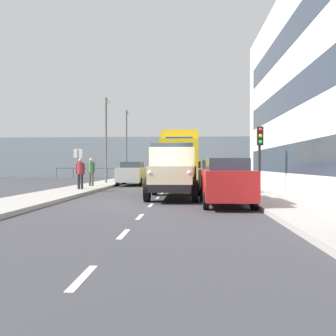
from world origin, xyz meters
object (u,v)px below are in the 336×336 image
at_px(car_silver_oppositeside_0, 132,173).
at_px(pedestrian_in_dark_coat, 91,169).
at_px(lamp_post_far, 127,138).
at_px(lorry_cargo_yellow, 180,157).
at_px(car_red_kerbside_near, 226,181).
at_px(car_grey_kerbside_1, 215,176).
at_px(traffic_light_near, 260,145).
at_px(street_sign, 78,162).
at_px(truck_vintage_cream, 172,172).
at_px(lamp_post_promenade, 107,132).
at_px(pedestrian_strolling, 80,171).
at_px(car_maroon_kerbside_2, 209,174).

height_order(car_silver_oppositeside_0, pedestrian_in_dark_coat, pedestrian_in_dark_coat).
distance_m(car_silver_oppositeside_0, lamp_post_far, 10.92).
height_order(lorry_cargo_yellow, car_red_kerbside_near, lorry_cargo_yellow).
xyz_separation_m(car_grey_kerbside_1, traffic_light_near, (-2.10, 1.09, 1.58)).
relative_size(lorry_cargo_yellow, street_sign, 3.65).
bearing_deg(street_sign, traffic_light_near, 166.90).
xyz_separation_m(truck_vintage_cream, street_sign, (5.53, -4.15, 0.50)).
height_order(truck_vintage_cream, lamp_post_promenade, lamp_post_promenade).
distance_m(pedestrian_strolling, lamp_post_promenade, 8.12).
height_order(truck_vintage_cream, car_maroon_kerbside_2, truck_vintage_cream).
height_order(car_grey_kerbside_1, car_maroon_kerbside_2, same).
distance_m(lorry_cargo_yellow, car_red_kerbside_near, 12.65).
height_order(lamp_post_promenade, lamp_post_far, lamp_post_far).
bearing_deg(pedestrian_strolling, lamp_post_promenade, -87.84).
xyz_separation_m(lorry_cargo_yellow, car_grey_kerbside_1, (-1.97, 7.06, -1.18)).
height_order(traffic_light_near, lamp_post_promenade, lamp_post_promenade).
relative_size(car_maroon_kerbside_2, car_silver_oppositeside_0, 0.94).
relative_size(car_red_kerbside_near, lamp_post_far, 0.65).
bearing_deg(car_silver_oppositeside_0, car_maroon_kerbside_2, 158.38).
relative_size(car_red_kerbside_near, street_sign, 2.02).
distance_m(pedestrian_strolling, pedestrian_in_dark_coat, 3.06).
height_order(lorry_cargo_yellow, lamp_post_far, lamp_post_far).
bearing_deg(street_sign, pedestrian_in_dark_coat, -89.65).
height_order(car_red_kerbside_near, lamp_post_far, lamp_post_far).
xyz_separation_m(car_maroon_kerbside_2, pedestrian_in_dark_coat, (7.62, 1.36, 0.31)).
relative_size(car_red_kerbside_near, pedestrian_in_dark_coat, 2.55).
bearing_deg(car_red_kerbside_near, pedestrian_in_dark_coat, -50.69).
xyz_separation_m(car_red_kerbside_near, lamp_post_promenade, (7.67, -13.84, 3.14)).
bearing_deg(lamp_post_promenade, car_grey_kerbside_1, 132.17).
xyz_separation_m(lamp_post_promenade, street_sign, (-0.07, 7.30, -2.35)).
height_order(pedestrian_strolling, street_sign, street_sign).
xyz_separation_m(car_silver_oppositeside_0, traffic_light_near, (-7.62, 8.57, 1.58)).
relative_size(truck_vintage_cream, street_sign, 2.51).
bearing_deg(lamp_post_far, traffic_light_near, 117.63).
distance_m(car_maroon_kerbside_2, pedestrian_strolling, 8.60).
relative_size(lorry_cargo_yellow, car_maroon_kerbside_2, 1.97).
distance_m(lorry_cargo_yellow, car_grey_kerbside_1, 7.43).
relative_size(lamp_post_promenade, lamp_post_far, 0.94).
bearing_deg(car_grey_kerbside_1, lorry_cargo_yellow, -74.41).
distance_m(lorry_cargo_yellow, car_maroon_kerbside_2, 2.90).
distance_m(truck_vintage_cream, traffic_light_near, 4.76).
relative_size(pedestrian_strolling, street_sign, 0.76).
relative_size(pedestrian_strolling, lamp_post_promenade, 0.26).
bearing_deg(car_red_kerbside_near, traffic_light_near, -116.11).
bearing_deg(car_grey_kerbside_1, car_maroon_kerbside_2, -90.00).
xyz_separation_m(car_red_kerbside_near, pedestrian_in_dark_coat, (7.62, -9.31, 0.31)).
bearing_deg(car_red_kerbside_near, lamp_post_promenade, -61.01).
bearing_deg(car_red_kerbside_near, car_silver_oppositeside_0, -66.75).
relative_size(lamp_post_promenade, street_sign, 2.90).
xyz_separation_m(truck_vintage_cream, pedestrian_strolling, (5.31, -3.86, -0.02)).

